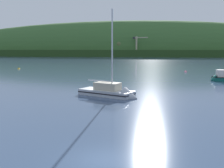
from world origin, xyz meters
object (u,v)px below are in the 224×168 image
sailboat_near_mooring (112,94)px  mooring_buoy_off_fishing_boat (186,72)px  fishing_boat_moored (224,79)px  dockside_crane (137,47)px  mooring_buoy_midchannel (19,69)px

sailboat_near_mooring → mooring_buoy_off_fishing_boat: bearing=94.2°
mooring_buoy_off_fishing_boat → fishing_boat_moored: bearing=-76.6°
dockside_crane → fishing_boat_moored: bearing=-51.9°
fishing_boat_moored → mooring_buoy_off_fishing_boat: fishing_boat_moored is taller
fishing_boat_moored → mooring_buoy_off_fishing_boat: size_ratio=7.75×
dockside_crane → mooring_buoy_midchannel: size_ratio=19.04×
sailboat_near_mooring → mooring_buoy_midchannel: sailboat_near_mooring is taller
fishing_boat_moored → sailboat_near_mooring: bearing=43.9°
dockside_crane → mooring_buoy_midchannel: bearing=-75.3°
sailboat_near_mooring → mooring_buoy_off_fishing_boat: size_ratio=15.84×
mooring_buoy_midchannel → fishing_boat_moored: bearing=-22.9°
sailboat_near_mooring → mooring_buoy_midchannel: (-37.83, 45.81, -0.34)m
dockside_crane → sailboat_near_mooring: 178.14m
mooring_buoy_midchannel → mooring_buoy_off_fishing_boat: 53.92m
dockside_crane → mooring_buoy_midchannel: dockside_crane is taller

